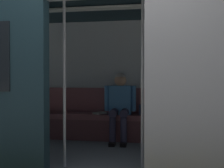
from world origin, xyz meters
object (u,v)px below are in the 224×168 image
object	(u,v)px
bench_seat	(121,120)
grab_pole_door	(64,81)
train_car	(107,51)
book	(100,113)
grab_pole_far	(142,81)
handbag	(147,110)
person_seated	(120,102)

from	to	relation	value
bench_seat	grab_pole_door	xyz separation A→B (m)	(0.47, 1.58, 0.71)
train_car	grab_pole_door	bearing A→B (deg)	60.54
book	bench_seat	bearing A→B (deg)	-154.08
grab_pole_far	book	bearing A→B (deg)	-59.86
train_car	grab_pole_door	size ratio (longest dim) A/B	3.02
bench_seat	grab_pole_far	size ratio (longest dim) A/B	1.43
grab_pole_far	handbag	bearing A→B (deg)	-88.87
train_car	person_seated	xyz separation A→B (m)	(-0.07, -0.84, -0.80)
book	handbag	bearing A→B (deg)	-150.22
grab_pole_far	person_seated	bearing A→B (deg)	-70.96
handbag	grab_pole_far	distance (m)	1.58
bench_seat	person_seated	xyz separation A→B (m)	(0.01, 0.05, 0.33)
train_car	handbag	world-z (taller)	train_car
handbag	grab_pole_door	size ratio (longest dim) A/B	0.12
handbag	book	bearing A→B (deg)	1.13
bench_seat	person_seated	world-z (taller)	person_seated
grab_pole_door	person_seated	bearing A→B (deg)	-106.68
train_car	grab_pole_far	bearing A→B (deg)	134.26
grab_pole_far	train_car	bearing A→B (deg)	-45.74
grab_pole_door	grab_pole_far	size ratio (longest dim) A/B	1.00
grab_pole_door	bench_seat	bearing A→B (deg)	-106.59
bench_seat	grab_pole_far	xyz separation A→B (m)	(-0.47, 1.46, 0.71)
grab_pole_door	train_car	bearing A→B (deg)	-119.46
train_car	book	size ratio (longest dim) A/B	29.09
person_seated	book	bearing A→B (deg)	-10.77
book	train_car	bearing A→B (deg)	137.17
handbag	book	world-z (taller)	handbag
person_seated	book	xyz separation A→B (m)	(0.37, -0.07, -0.21)
person_seated	handbag	distance (m)	0.48
bench_seat	person_seated	distance (m)	0.33
train_car	book	distance (m)	1.39
grab_pole_door	grab_pole_far	world-z (taller)	same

